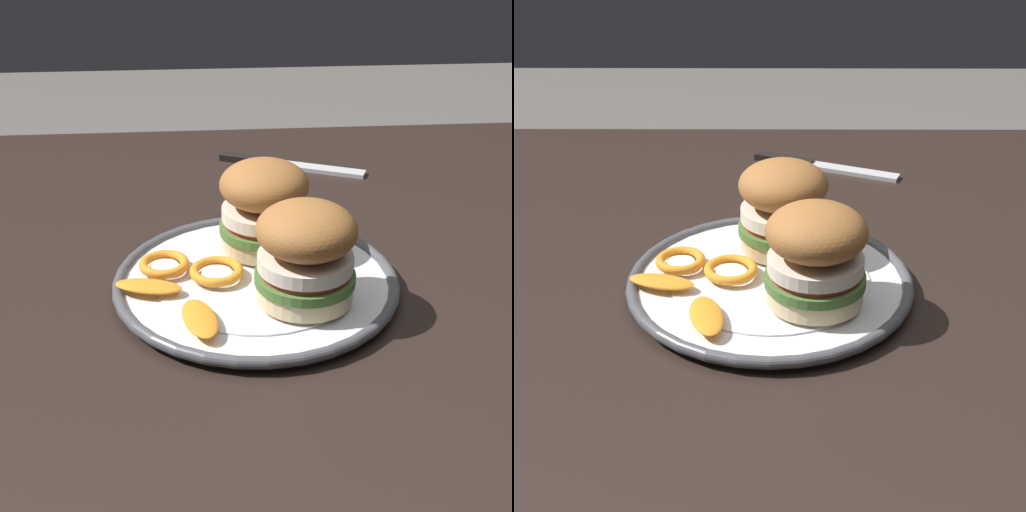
% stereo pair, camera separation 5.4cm
% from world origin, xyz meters
% --- Properties ---
extents(dining_table, '(1.21, 0.96, 0.77)m').
position_xyz_m(dining_table, '(0.00, 0.00, 0.66)').
color(dining_table, black).
rests_on(dining_table, ground).
extents(dinner_plate, '(0.30, 0.30, 0.02)m').
position_xyz_m(dinner_plate, '(-0.07, 0.04, 0.78)').
color(dinner_plate, white).
rests_on(dinner_plate, dining_table).
extents(sandwich_half_left, '(0.12, 0.12, 0.10)m').
position_xyz_m(sandwich_half_left, '(-0.08, -0.02, 0.84)').
color(sandwich_half_left, beige).
rests_on(sandwich_half_left, dinner_plate).
extents(sandwich_half_right, '(0.12, 0.12, 0.10)m').
position_xyz_m(sandwich_half_right, '(-0.11, 0.09, 0.84)').
color(sandwich_half_right, beige).
rests_on(sandwich_half_right, dinner_plate).
extents(orange_peel_curled, '(0.07, 0.07, 0.01)m').
position_xyz_m(orange_peel_curled, '(-0.03, 0.04, 0.79)').
color(orange_peel_curled, orange).
rests_on(orange_peel_curled, dinner_plate).
extents(orange_peel_strip_long, '(0.07, 0.04, 0.01)m').
position_xyz_m(orange_peel_strip_long, '(0.04, 0.06, 0.79)').
color(orange_peel_strip_long, orange).
rests_on(orange_peel_strip_long, dinner_plate).
extents(orange_peel_strip_short, '(0.05, 0.07, 0.01)m').
position_xyz_m(orange_peel_strip_short, '(-0.01, 0.12, 0.79)').
color(orange_peel_strip_short, orange).
rests_on(orange_peel_strip_short, dinner_plate).
extents(orange_peel_small_curl, '(0.07, 0.07, 0.01)m').
position_xyz_m(orange_peel_small_curl, '(0.03, 0.02, 0.79)').
color(orange_peel_small_curl, orange).
rests_on(orange_peel_small_curl, dinner_plate).
extents(table_knife, '(0.21, 0.11, 0.01)m').
position_xyz_m(table_knife, '(-0.13, -0.31, 0.77)').
color(table_knife, silver).
rests_on(table_knife, dining_table).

